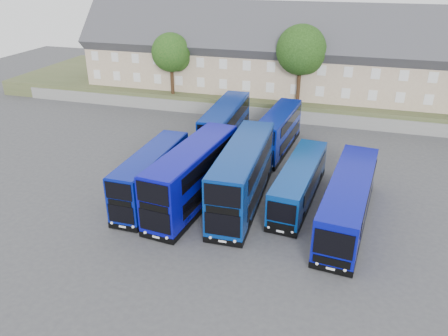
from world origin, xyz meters
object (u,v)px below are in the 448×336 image
dd_front_mid (193,177)px  tree_west (172,54)px  dd_front_left (152,177)px  tree_mid (302,52)px  coach_east_a (299,183)px

dd_front_mid → tree_west: 25.54m
dd_front_left → tree_mid: 25.59m
coach_east_a → dd_front_left: bearing=-159.5°
dd_front_left → coach_east_a: bearing=16.3°
tree_west → tree_mid: 16.04m
dd_front_mid → coach_east_a: size_ratio=1.06×
coach_east_a → tree_mid: tree_mid is taller
tree_west → dd_front_left: bearing=-71.6°
coach_east_a → tree_mid: 21.45m
dd_front_left → coach_east_a: (11.28, 3.17, -0.47)m
dd_front_left → dd_front_mid: dd_front_mid is taller
tree_west → coach_east_a: bearing=-46.2°
coach_east_a → tree_west: (-18.87, 19.71, 5.54)m
coach_east_a → tree_west: tree_west is taller
dd_front_mid → coach_east_a: (7.89, 2.86, -0.81)m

